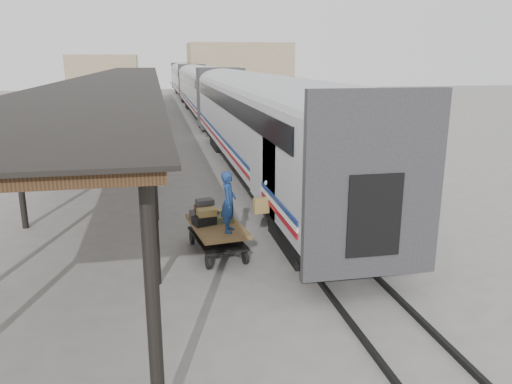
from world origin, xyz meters
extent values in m
plane|color=slate|center=(0.00, 0.00, 0.00)|extent=(160.00, 160.00, 0.00)
cube|color=silver|center=(3.20, 8.00, 2.60)|extent=(3.00, 24.00, 2.90)
cube|color=#28282B|center=(3.20, -3.90, 2.60)|extent=(3.04, 0.22, 3.50)
cube|color=black|center=(1.68, 8.00, 3.50)|extent=(0.04, 22.08, 0.65)
cube|color=black|center=(3.20, 8.00, 0.90)|extent=(2.55, 23.04, 0.50)
cube|color=silver|center=(3.20, 34.00, 2.60)|extent=(3.00, 24.00, 2.90)
cube|color=#28282B|center=(3.20, 22.10, 2.60)|extent=(3.04, 0.22, 3.50)
cube|color=black|center=(1.68, 34.00, 3.50)|extent=(0.04, 22.08, 0.65)
cube|color=black|center=(3.20, 34.00, 0.90)|extent=(2.55, 23.04, 0.50)
cube|color=silver|center=(3.20, 60.00, 2.60)|extent=(3.00, 24.00, 2.90)
cube|color=#28282B|center=(3.20, 48.10, 2.60)|extent=(3.04, 0.22, 3.50)
cube|color=black|center=(1.68, 60.00, 3.50)|extent=(0.04, 22.08, 0.65)
cube|color=black|center=(3.20, 60.00, 0.90)|extent=(2.55, 23.04, 0.50)
cube|color=black|center=(1.95, -0.50, 2.15)|extent=(0.50, 1.70, 2.00)
imported|color=silver|center=(1.95, -0.50, 2.01)|extent=(0.72, 0.89, 1.72)
cube|color=olive|center=(1.55, -0.65, 1.40)|extent=(0.57, 0.25, 0.42)
cube|color=#422B19|center=(-3.40, 24.00, 4.00)|extent=(4.60, 64.00, 0.18)
cube|color=black|center=(-3.40, 24.00, 4.12)|extent=(4.90, 64.30, 0.06)
cylinder|color=black|center=(-5.45, 24.00, 2.00)|extent=(0.20, 0.20, 4.00)
cylinder|color=black|center=(-5.45, 55.00, 2.00)|extent=(0.20, 0.20, 4.00)
cylinder|color=black|center=(-1.35, -7.00, 2.00)|extent=(0.20, 0.20, 4.00)
cylinder|color=black|center=(-1.35, 24.00, 2.00)|extent=(0.20, 0.20, 4.00)
cylinder|color=black|center=(-1.35, 55.00, 2.00)|extent=(0.20, 0.20, 4.00)
cube|color=black|center=(2.48, 34.00, 0.06)|extent=(0.10, 150.00, 0.12)
cube|color=black|center=(3.92, 34.00, 0.06)|extent=(0.10, 150.00, 0.12)
cube|color=tan|center=(14.00, 78.00, 4.00)|extent=(18.00, 10.00, 8.00)
cube|color=tan|center=(-10.00, 82.00, 3.00)|extent=(12.00, 8.00, 6.00)
cube|color=brown|center=(0.30, -0.38, 0.80)|extent=(1.58, 2.55, 0.12)
cube|color=black|center=(0.30, -0.38, 0.45)|extent=(1.47, 2.44, 0.06)
cylinder|color=black|center=(-0.06, -1.39, 0.20)|extent=(0.14, 0.41, 0.40)
cylinder|color=black|center=(0.93, -1.25, 0.20)|extent=(0.14, 0.41, 0.40)
cylinder|color=black|center=(-0.33, 0.49, 0.20)|extent=(0.14, 0.41, 0.40)
cylinder|color=black|center=(0.66, 0.63, 0.20)|extent=(0.14, 0.41, 0.40)
cube|color=#38383B|center=(0.01, 0.11, 0.98)|extent=(0.82, 0.66, 0.25)
cube|color=olive|center=(0.51, 0.33, 0.96)|extent=(0.58, 0.44, 0.20)
cube|color=black|center=(-0.04, -0.34, 0.98)|extent=(0.68, 0.58, 0.23)
cube|color=#485331|center=(0.53, -0.22, 0.95)|extent=(0.52, 0.40, 0.18)
cube|color=#492F1D|center=(-0.01, 0.12, 1.17)|extent=(0.50, 0.37, 0.18)
cube|color=olive|center=(0.04, -0.32, 1.20)|extent=(0.54, 0.43, 0.19)
cube|color=#38383B|center=(0.03, 0.10, 1.36)|extent=(0.52, 0.43, 0.16)
cube|color=maroon|center=(-2.71, 17.61, 0.58)|extent=(1.31, 1.78, 0.96)
cube|color=maroon|center=(-2.81, 18.02, 1.22)|extent=(1.03, 0.84, 0.37)
cylinder|color=black|center=(-2.98, 16.94, 0.19)|extent=(0.22, 0.40, 0.38)
cylinder|color=black|center=(-2.16, 17.15, 0.19)|extent=(0.22, 0.40, 0.38)
cylinder|color=black|center=(-3.26, 18.08, 0.19)|extent=(0.22, 0.40, 0.38)
cylinder|color=black|center=(-2.44, 18.28, 0.19)|extent=(0.22, 0.40, 0.38)
imported|color=navy|center=(0.55, -1.03, 1.66)|extent=(0.52, 0.67, 1.61)
imported|color=black|center=(-3.65, 17.87, 0.96)|extent=(1.20, 0.67, 1.93)
camera|label=1|loc=(-1.18, -13.28, 5.22)|focal=35.00mm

